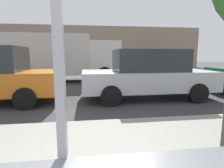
# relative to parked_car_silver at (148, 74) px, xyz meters

# --- Properties ---
(ground_plane) EXTENTS (60.00, 60.00, 0.00)m
(ground_plane) POSITION_rel_parked_car_silver_xyz_m (-2.32, 2.64, -0.87)
(ground_plane) COLOR #38383A
(sidewalk_strip) EXTENTS (16.00, 2.80, 0.12)m
(sidewalk_strip) POSITION_rel_parked_car_silver_xyz_m (-2.32, -3.76, -0.81)
(sidewalk_strip) COLOR gray
(sidewalk_strip) RESTS_ON ground
(building_facade_far) EXTENTS (28.00, 1.20, 4.85)m
(building_facade_far) POSITION_rel_parked_car_silver_xyz_m (-2.32, 16.00, 1.55)
(building_facade_far) COLOR gray
(building_facade_far) RESTS_ON ground
(parked_car_silver) EXTENTS (4.60, 1.94, 1.73)m
(parked_car_silver) POSITION_rel_parked_car_silver_xyz_m (0.00, 0.00, 0.00)
(parked_car_silver) COLOR #BCBCC1
(parked_car_silver) RESTS_ON ground
(box_truck) EXTENTS (6.61, 2.44, 2.68)m
(box_truck) POSITION_rel_parked_car_silver_xyz_m (-3.60, 4.90, 0.63)
(box_truck) COLOR beige
(box_truck) RESTS_ON ground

